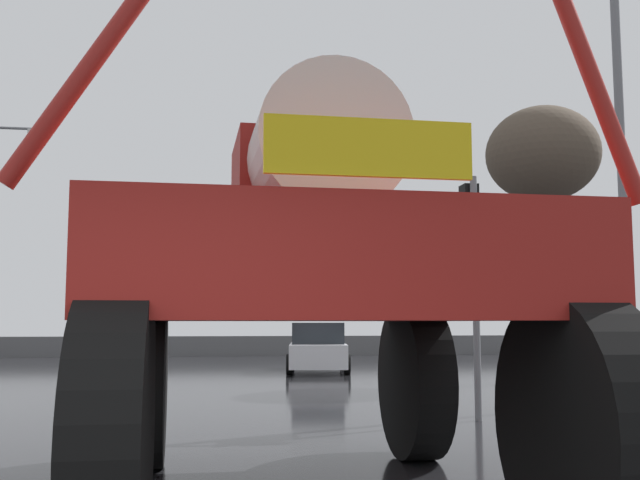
{
  "coord_description": "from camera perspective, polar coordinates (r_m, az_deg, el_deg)",
  "views": [
    {
      "loc": [
        0.2,
        -2.2,
        1.54
      ],
      "look_at": [
        1.43,
        5.65,
        2.4
      ],
      "focal_mm": 42.41,
      "sensor_mm": 36.0,
      "label": 1
    }
  ],
  "objects": [
    {
      "name": "ground_plane",
      "position": [
        20.25,
        -9.62,
        -10.48
      ],
      "size": [
        120.0,
        120.0,
        0.0
      ],
      "primitive_type": "plane",
      "color": "black"
    },
    {
      "name": "oversize_sprayer",
      "position": [
        6.66,
        -0.65,
        -3.72
      ],
      "size": [
        4.21,
        5.45,
        4.42
      ],
      "rotation": [
        0.0,
        0.0,
        1.59
      ],
      "color": "black",
      "rests_on": "ground"
    },
    {
      "name": "sedan_ahead",
      "position": [
        23.76,
        -0.16,
        -8.2
      ],
      "size": [
        2.33,
        4.3,
        1.52
      ],
      "rotation": [
        0.0,
        0.0,
        1.43
      ],
      "color": "silver",
      "rests_on": "ground"
    },
    {
      "name": "traffic_signal_near_right",
      "position": [
        12.52,
        11.34,
        -0.14
      ],
      "size": [
        0.24,
        0.54,
        3.89
      ],
      "color": "slate",
      "rests_on": "ground"
    },
    {
      "name": "streetlight_near_right",
      "position": [
        16.44,
        22.13,
        5.35
      ],
      "size": [
        1.66,
        0.24,
        8.55
      ],
      "color": "slate",
      "rests_on": "ground"
    },
    {
      "name": "bare_tree_right",
      "position": [
        21.38,
        16.46,
        5.97
      ],
      "size": [
        3.04,
        3.04,
        7.35
      ],
      "color": "#473828",
      "rests_on": "ground"
    },
    {
      "name": "roadside_barrier",
      "position": [
        34.94,
        -9.33,
        -7.91
      ],
      "size": [
        30.01,
        0.24,
        0.9
      ],
      "primitive_type": "cube",
      "color": "#59595B",
      "rests_on": "ground"
    }
  ]
}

